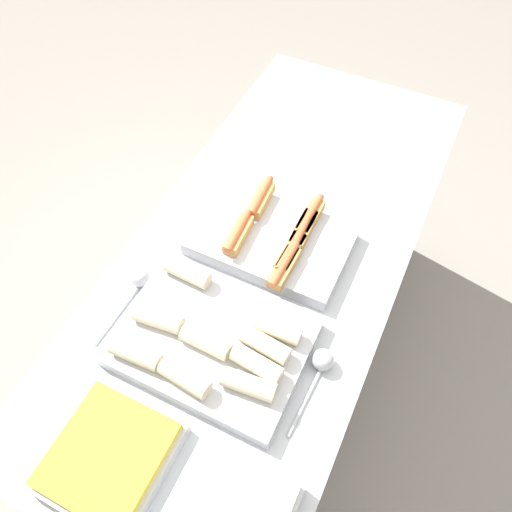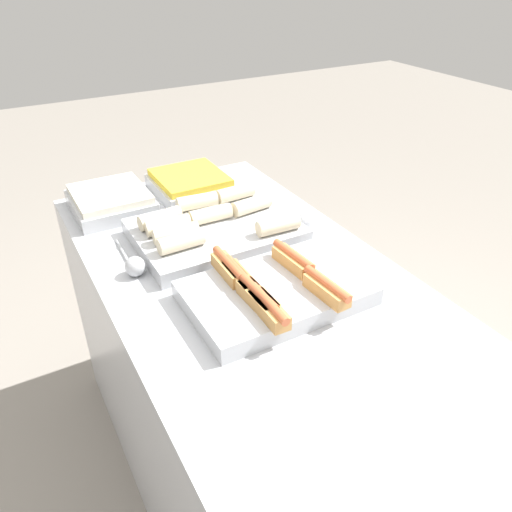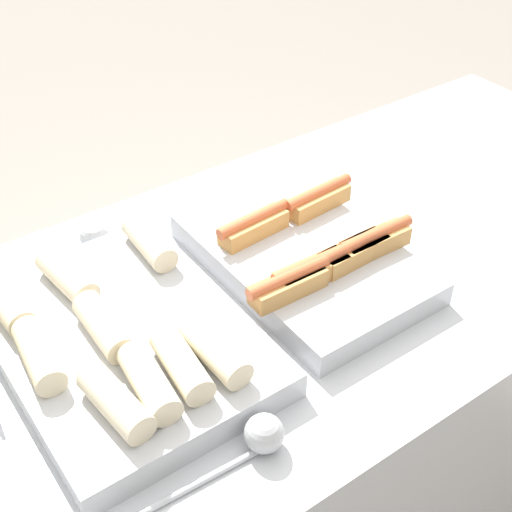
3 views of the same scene
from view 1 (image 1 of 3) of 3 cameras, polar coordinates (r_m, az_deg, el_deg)
ground_plane at (r=2.36m, az=1.26°, el=-12.00°), size 12.00×12.00×0.00m
counter at (r=1.94m, az=1.51°, el=-6.66°), size 1.86×0.80×0.92m
tray_hotdogs at (r=1.52m, az=2.00°, el=2.00°), size 0.37×0.47×0.10m
tray_wraps at (r=1.34m, az=-4.97°, el=-9.66°), size 0.37×0.50×0.10m
tray_side_back at (r=1.29m, az=-16.36°, el=-21.16°), size 0.28×0.26×0.07m
serving_spoon_near at (r=1.34m, az=7.49°, el=-12.06°), size 0.24×0.06×0.06m
serving_spoon_far at (r=1.48m, az=-13.34°, el=-2.75°), size 0.26×0.06×0.06m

